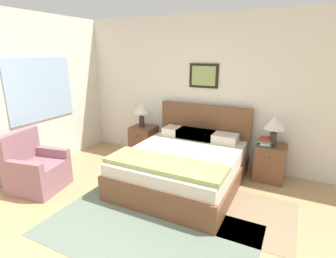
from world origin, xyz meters
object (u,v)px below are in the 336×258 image
Objects in this scene: nightstand_by_door at (270,162)px; table_lamp_by_door at (275,124)px; armchair at (36,170)px; table_lamp_near_window at (141,109)px; bed at (184,165)px; nightstand_near_window at (144,141)px.

nightstand_by_door is 0.64m from table_lamp_by_door.
armchair is 3.59m from nightstand_by_door.
bed is at bearing -30.49° from table_lamp_near_window.
nightstand_near_window is at bearing 179.55° from table_lamp_by_door.
armchair reaches higher than nightstand_by_door.
table_lamp_by_door is (2.38, 0.00, 0.00)m from table_lamp_near_window.
nightstand_by_door is (2.36, 0.00, 0.00)m from nightstand_near_window.
table_lamp_near_window is at bearing -135.53° from nightstand_near_window.
armchair is at bearing -148.38° from bed.
table_lamp_near_window is (-0.02, -0.02, 0.64)m from nightstand_near_window.
nightstand_by_door is at bearing 0.00° from nightstand_near_window.
nightstand_near_window is 1.21× the size of table_lamp_by_door.
bed is 3.31× the size of nightstand_near_window.
table_lamp_near_window is (0.68, 1.86, 0.64)m from armchair.
bed is 2.20m from armchair.
bed is 4.01× the size of table_lamp_near_window.
table_lamp_by_door is (0.01, -0.02, 0.64)m from nightstand_by_door.
nightstand_near_window is at bearing 44.47° from table_lamp_near_window.
bed is 1.38m from nightstand_near_window.
table_lamp_by_door reaches higher than armchair.
table_lamp_by_door is at bearing 0.00° from table_lamp_near_window.
table_lamp_by_door is at bearing 30.69° from bed.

